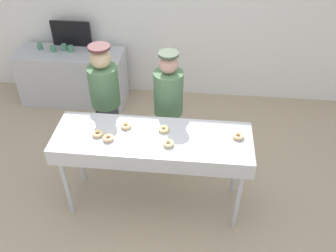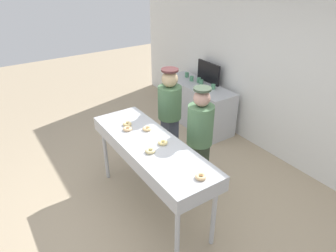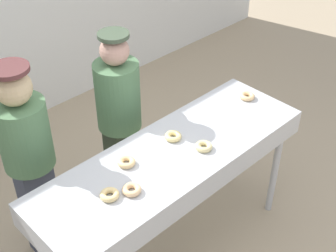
% 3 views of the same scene
% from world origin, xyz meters
% --- Properties ---
extents(ground_plane, '(16.00, 16.00, 0.00)m').
position_xyz_m(ground_plane, '(0.00, 0.00, 0.00)').
color(ground_plane, tan).
extents(fryer_conveyor, '(2.07, 0.67, 1.03)m').
position_xyz_m(fryer_conveyor, '(0.00, 0.00, 0.93)').
color(fryer_conveyor, '#B7BABF').
rests_on(fryer_conveyor, ground).
extents(plain_donut_0, '(0.17, 0.17, 0.04)m').
position_xyz_m(plain_donut_0, '(-0.56, -0.04, 1.05)').
color(plain_donut_0, '#F1D086').
rests_on(plain_donut_0, fryer_conveyor).
extents(plain_donut_1, '(0.14, 0.14, 0.04)m').
position_xyz_m(plain_donut_1, '(-0.30, 0.12, 1.05)').
color(plain_donut_1, '#F8CC89').
rests_on(plain_donut_1, fryer_conveyor).
extents(plain_donut_2, '(0.13, 0.13, 0.04)m').
position_xyz_m(plain_donut_2, '(0.88, 0.07, 1.05)').
color(plain_donut_2, '#F4C689').
rests_on(plain_donut_2, fryer_conveyor).
extents(plain_donut_3, '(0.16, 0.16, 0.04)m').
position_xyz_m(plain_donut_3, '(-0.44, -0.10, 1.05)').
color(plain_donut_3, '#F2C28A').
rests_on(plain_donut_3, fryer_conveyor).
extents(plain_donut_4, '(0.15, 0.15, 0.04)m').
position_xyz_m(plain_donut_4, '(0.18, -0.12, 1.05)').
color(plain_donut_4, beige).
rests_on(plain_donut_4, fryer_conveyor).
extents(plain_donut_5, '(0.15, 0.15, 0.04)m').
position_xyz_m(plain_donut_5, '(0.11, 0.10, 1.05)').
color(plain_donut_5, '#EFD586').
rests_on(plain_donut_5, fryer_conveyor).
extents(worker_baker, '(0.34, 0.34, 1.63)m').
position_xyz_m(worker_baker, '(0.10, 0.70, 0.93)').
color(worker_baker, '#2B3727').
rests_on(worker_baker, ground).
extents(worker_assistant, '(0.36, 0.36, 1.65)m').
position_xyz_m(worker_assistant, '(-0.67, 0.74, 0.96)').
color(worker_assistant, '#353A4B').
rests_on(worker_assistant, ground).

